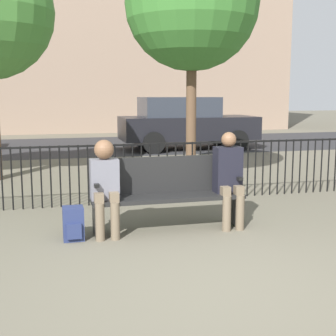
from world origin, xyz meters
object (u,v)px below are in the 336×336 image
at_px(seated_person_0, 105,182).
at_px(tree_2, 192,3).
at_px(park_bench, 166,190).
at_px(backpack, 73,224).
at_px(seated_person_1, 229,175).
at_px(parked_car_1, 185,122).

relative_size(seated_person_0, tree_2, 0.26).
xyz_separation_m(park_bench, backpack, (-1.19, -0.20, -0.30)).
distance_m(park_bench, seated_person_1, 0.83).
relative_size(seated_person_0, parked_car_1, 0.28).
bearing_deg(seated_person_1, tree_2, 82.57).
bearing_deg(parked_car_1, seated_person_0, -112.71).
xyz_separation_m(seated_person_1, tree_2, (0.37, 2.83, 2.64)).
height_order(park_bench, seated_person_1, seated_person_1).
bearing_deg(park_bench, seated_person_1, -9.16).
height_order(seated_person_0, tree_2, tree_2).
bearing_deg(backpack, seated_person_0, 9.60).
relative_size(seated_person_1, parked_car_1, 0.29).
height_order(seated_person_0, backpack, seated_person_0).
bearing_deg(park_bench, tree_2, 66.64).
bearing_deg(park_bench, backpack, -170.54).
bearing_deg(backpack, tree_2, 50.91).
height_order(seated_person_0, seated_person_1, seated_person_1).
xyz_separation_m(backpack, tree_2, (2.35, 2.90, 3.13)).
distance_m(seated_person_0, backpack, 0.62).
bearing_deg(seated_person_0, park_bench, 9.39).
bearing_deg(tree_2, parked_car_1, 74.35).
distance_m(backpack, parked_car_1, 9.40).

